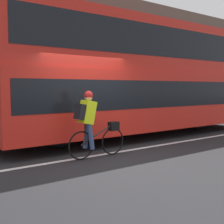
{
  "coord_description": "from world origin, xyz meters",
  "views": [
    {
      "loc": [
        -4.39,
        -5.99,
        1.69
      ],
      "look_at": [
        1.0,
        0.95,
        1.0
      ],
      "focal_mm": 50.0,
      "sensor_mm": 36.0,
      "label": 1
    }
  ],
  "objects": [
    {
      "name": "road_center_line",
      "position": [
        0.0,
        0.29,
        0.0
      ],
      "size": [
        50.0,
        0.14,
        0.01
      ],
      "primitive_type": "cube",
      "color": "silver",
      "rests_on": "ground_plane"
    },
    {
      "name": "bus",
      "position": [
        3.02,
        1.97,
        2.16
      ],
      "size": [
        10.41,
        2.54,
        3.87
      ],
      "color": "black",
      "rests_on": "ground_plane"
    },
    {
      "name": "sidewalk_curb",
      "position": [
        0.0,
        5.89,
        0.07
      ],
      "size": [
        60.0,
        1.87,
        0.15
      ],
      "color": "gray",
      "rests_on": "ground_plane"
    },
    {
      "name": "cyclist_on_bike",
      "position": [
        -0.26,
        0.13,
        0.87
      ],
      "size": [
        1.62,
        0.32,
        1.62
      ],
      "color": "black",
      "rests_on": "ground_plane"
    },
    {
      "name": "building_facade",
      "position": [
        0.0,
        6.98,
        3.24
      ],
      "size": [
        60.0,
        0.3,
        6.48
      ],
      "color": "brown",
      "rests_on": "ground_plane"
    },
    {
      "name": "ground_plane",
      "position": [
        0.0,
        0.0,
        0.0
      ],
      "size": [
        80.0,
        80.0,
        0.0
      ],
      "primitive_type": "plane",
      "color": "#232326"
    }
  ]
}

